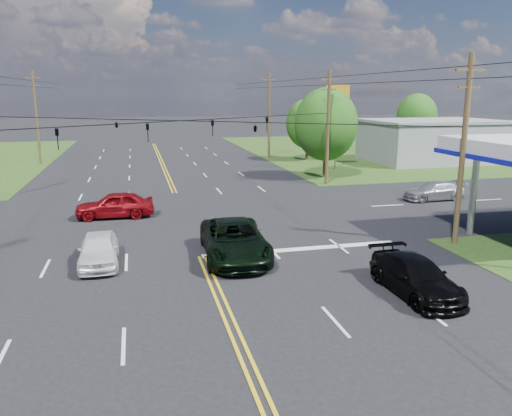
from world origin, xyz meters
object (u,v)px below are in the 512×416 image
object	(u,v)px
pole_ne	(328,126)
pickup_dkgreen	(235,240)
retail_ne	(431,142)
pole_left_far	(36,116)
suv_black	(416,276)
pole_right_far	(269,114)
tree_right_b	(308,124)
tree_far_r	(417,117)
pickup_white	(99,249)
tree_right_a	(326,124)
pole_se	(463,149)

from	to	relation	value
pole_ne	pickup_dkgreen	distance (m)	21.33
retail_ne	pickup_dkgreen	world-z (taller)	retail_ne
pole_left_far	suv_black	bearing A→B (deg)	-64.24
pickup_dkgreen	pole_right_far	bearing A→B (deg)	75.91
tree_right_b	tree_far_r	world-z (taller)	tree_far_r
pole_right_far	pickup_white	world-z (taller)	pole_right_far
pole_right_far	pole_ne	bearing A→B (deg)	-90.00
pickup_dkgreen	pickup_white	xyz separation A→B (m)	(-6.17, 0.50, -0.15)
retail_ne	pole_right_far	world-z (taller)	pole_right_far
tree_right_a	pickup_dkgreen	world-z (taller)	tree_right_a
pole_right_far	pickup_white	distance (m)	40.35
pole_ne	tree_far_r	xyz separation A→B (m)	(21.00, 21.00, -0.37)
pole_left_far	tree_far_r	xyz separation A→B (m)	(47.00, 2.00, -0.62)
pickup_white	pole_se	bearing A→B (deg)	-4.28
pole_ne	tree_right_a	distance (m)	3.16
tree_far_r	suv_black	xyz separation A→B (m)	(-26.54, -44.40, -3.84)
pole_right_far	tree_right_a	world-z (taller)	pole_right_far
pole_se	retail_ne	bearing A→B (deg)	59.62
retail_ne	suv_black	xyz separation A→B (m)	(-22.54, -34.40, -1.49)
pole_se	pole_left_far	bearing A→B (deg)	125.10
pickup_dkgreen	suv_black	xyz separation A→B (m)	(5.97, -5.90, -0.16)
retail_ne	pickup_dkgreen	distance (m)	40.33
pole_left_far	tree_right_a	size ratio (longest dim) A/B	1.22
pickup_white	retail_ne	bearing A→B (deg)	37.87
pole_se	pickup_white	xyz separation A→B (m)	(-17.68, 1.00, -4.19)
tree_right_b	suv_black	distance (m)	39.61
pole_ne	retail_ne	bearing A→B (deg)	32.91
pole_right_far	pickup_dkgreen	size ratio (longest dim) A/B	1.60
tree_right_b	tree_far_r	size ratio (longest dim) A/B	0.93
pole_ne	tree_right_a	bearing A→B (deg)	71.57
tree_right_a	pickup_white	size ratio (longest dim) A/B	1.92
pole_right_far	tree_far_r	distance (m)	21.10
pole_right_far	tree_right_b	distance (m)	5.40
pole_ne	tree_far_r	bearing A→B (deg)	45.00
retail_ne	pickup_dkgreen	bearing A→B (deg)	-135.00
pickup_dkgreen	pole_ne	bearing A→B (deg)	60.09
pole_left_far	tree_right_a	world-z (taller)	pole_left_far
pole_se	tree_right_b	bearing A→B (deg)	83.95
retail_ne	pole_ne	xyz separation A→B (m)	(-17.00, -11.00, 2.72)
tree_right_a	pickup_dkgreen	bearing A→B (deg)	-121.38
retail_ne	tree_right_a	distance (m)	18.09
pickup_dkgreen	retail_ne	bearing A→B (deg)	48.40
pole_ne	tree_right_b	distance (m)	15.42
tree_right_a	pickup_white	distance (m)	27.68
tree_far_r	pickup_dkgreen	world-z (taller)	tree_far_r
pickup_white	tree_far_r	bearing A→B (deg)	43.45
pickup_dkgreen	pickup_white	bearing A→B (deg)	178.78
pole_left_far	pickup_white	xyz separation A→B (m)	(8.32, -36.00, -4.44)
retail_ne	pole_ne	distance (m)	20.43
tree_right_b	pickup_white	xyz separation A→B (m)	(-21.18, -32.00, -3.49)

